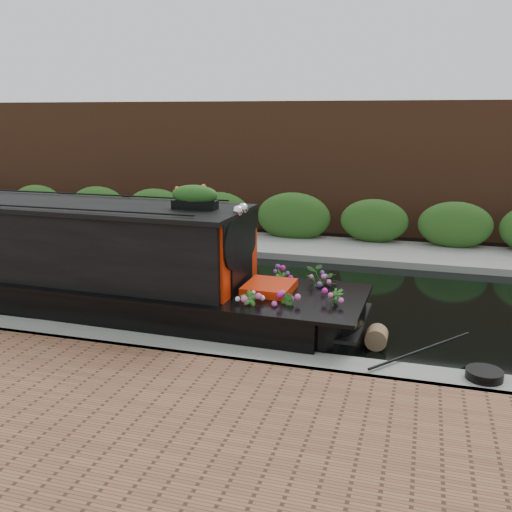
# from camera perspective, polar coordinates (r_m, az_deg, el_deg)

# --- Properties ---
(ground) EXTENTS (80.00, 80.00, 0.00)m
(ground) POSITION_cam_1_polar(r_m,az_deg,el_deg) (11.83, -1.65, -3.86)
(ground) COLOR black
(ground) RESTS_ON ground
(near_bank_coping) EXTENTS (40.00, 0.60, 0.50)m
(near_bank_coping) POSITION_cam_1_polar(r_m,az_deg,el_deg) (8.96, -8.35, -10.09)
(near_bank_coping) COLOR gray
(near_bank_coping) RESTS_ON ground
(far_bank_path) EXTENTS (40.00, 2.40, 0.34)m
(far_bank_path) POSITION_cam_1_polar(r_m,az_deg,el_deg) (15.72, 3.13, 0.69)
(far_bank_path) COLOR gray
(far_bank_path) RESTS_ON ground
(far_hedge) EXTENTS (40.00, 1.10, 2.80)m
(far_hedge) POSITION_cam_1_polar(r_m,az_deg,el_deg) (16.58, 3.86, 1.38)
(far_hedge) COLOR #29541C
(far_hedge) RESTS_ON ground
(far_brick_wall) EXTENTS (40.00, 1.00, 8.00)m
(far_brick_wall) POSITION_cam_1_polar(r_m,az_deg,el_deg) (18.59, 5.30, 2.75)
(far_brick_wall) COLOR brown
(far_brick_wall) RESTS_ON ground
(narrowboat) EXTENTS (11.60, 2.31, 2.71)m
(narrowboat) POSITION_cam_1_polar(r_m,az_deg,el_deg) (11.42, -20.82, -1.24)
(narrowboat) COLOR black
(narrowboat) RESTS_ON ground
(rope_fender) EXTENTS (0.34, 0.37, 0.34)m
(rope_fender) POSITION_cam_1_polar(r_m,az_deg,el_deg) (9.39, 11.97, -7.95)
(rope_fender) COLOR brown
(rope_fender) RESTS_ON ground
(coiled_mooring_rope) EXTENTS (0.48, 0.48, 0.12)m
(coiled_mooring_rope) POSITION_cam_1_polar(r_m,az_deg,el_deg) (8.23, 21.87, -10.93)
(coiled_mooring_rope) COLOR black
(coiled_mooring_rope) RESTS_ON near_bank_coping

